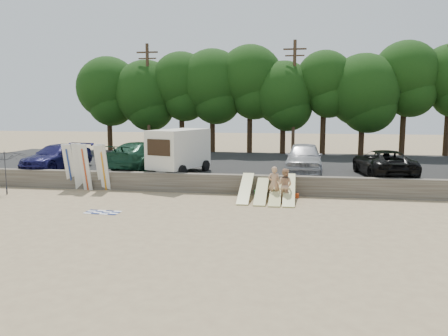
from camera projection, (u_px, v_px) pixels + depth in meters
The scene contains 25 objects.
ground at pixel (244, 207), 19.78m from camera, with size 120.00×120.00×0.00m, color tan.
seawall at pixel (251, 184), 22.65m from camera, with size 44.00×0.50×1.00m, color #6B6356.
parking_lot at pixel (262, 168), 30.00m from camera, with size 44.00×14.50×0.70m, color #282828.
treeline at pixel (258, 85), 36.13m from camera, with size 33.34×6.29×9.00m.
utility_poles at pixel (294, 96), 34.36m from camera, with size 25.80×0.26×9.00m.
box_trailer at pixel (179, 149), 25.23m from camera, with size 3.15×4.36×2.51m.
car_0 at pixel (57, 157), 26.89m from camera, with size 2.11×5.18×1.50m, color #161549.
car_1 at pixel (144, 155), 27.03m from camera, with size 2.36×5.81×1.69m, color #163E2A.
car_2 at pixel (304, 158), 25.41m from camera, with size 2.06×5.13×1.75m, color #B3B3B9.
car_3 at pixel (383, 163), 24.06m from camera, with size 2.43×5.27×1.46m, color black.
surfboard_upright_0 at pixel (69, 167), 23.77m from camera, with size 0.50×0.06×2.60m, color silver.
surfboard_upright_1 at pixel (78, 167), 23.67m from camera, with size 0.50×0.06×2.60m, color silver.
surfboard_upright_2 at pixel (85, 167), 23.39m from camera, with size 0.50×0.06×2.60m, color silver.
surfboard_upright_3 at pixel (101, 168), 23.46m from camera, with size 0.50×0.06×2.60m, color silver.
surfboard_upright_4 at pixel (104, 167), 23.38m from camera, with size 0.50×0.06×2.60m, color silver.
surfboard_low_0 at pixel (246, 188), 21.27m from camera, with size 0.56×3.00×0.07m, color #D9D488.
surfboard_low_1 at pixel (262, 190), 21.08m from camera, with size 0.56×3.00×0.07m, color #D9D488.
surfboard_low_2 at pixel (276, 193), 20.93m from camera, with size 0.56×3.00×0.07m, color #D9D488.
surfboard_low_3 at pixel (289, 190), 20.78m from camera, with size 0.56×3.00×0.07m, color #D9D488.
beachgoer_a at pixel (274, 183), 21.09m from camera, with size 0.60×0.39×1.65m, color tan.
beachgoer_b at pixel (285, 185), 20.68m from camera, with size 0.78×0.61×1.61m, color tan.
cooler at pixel (258, 193), 22.04m from camera, with size 0.38×0.30×0.32m, color green.
gear_bag at pixel (295, 196), 21.70m from camera, with size 0.30×0.25×0.22m, color #C43F17.
beach_towel at pixel (103, 212), 18.66m from camera, with size 1.50×1.50×0.00m, color white.
beach_umbrella at pixel (5, 172), 22.42m from camera, with size 2.53×2.58×2.32m, color black.
Camera 1 is at (2.28, -19.25, 4.40)m, focal length 35.00 mm.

